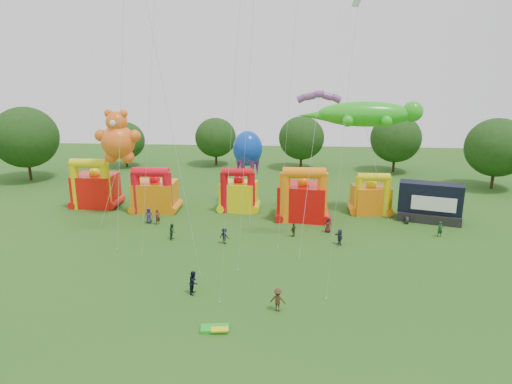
# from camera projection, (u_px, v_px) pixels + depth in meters

# --- Properties ---
(ground) EXTENTS (160.00, 160.00, 0.00)m
(ground) POSITION_uv_depth(u_px,v_px,m) (204.00, 334.00, 31.98)
(ground) COLOR #235417
(ground) RESTS_ON ground
(tree_ring) EXTENTS (122.17, 124.26, 12.07)m
(tree_ring) POSITION_uv_depth(u_px,v_px,m) (185.00, 247.00, 31.00)
(tree_ring) COLOR #352314
(tree_ring) RESTS_ON ground
(bouncy_castle_0) EXTENTS (5.40, 4.38, 6.73)m
(bouncy_castle_0) POSITION_uv_depth(u_px,v_px,m) (95.00, 188.00, 60.79)
(bouncy_castle_0) COLOR red
(bouncy_castle_0) RESTS_ON ground
(bouncy_castle_1) EXTENTS (5.27, 4.24, 6.03)m
(bouncy_castle_1) POSITION_uv_depth(u_px,v_px,m) (155.00, 194.00, 58.92)
(bouncy_castle_1) COLOR orange
(bouncy_castle_1) RESTS_ON ground
(bouncy_castle_2) EXTENTS (4.90, 4.14, 5.83)m
(bouncy_castle_2) POSITION_uv_depth(u_px,v_px,m) (239.00, 194.00, 59.10)
(bouncy_castle_2) COLOR yellow
(bouncy_castle_2) RESTS_ON ground
(bouncy_castle_3) EXTENTS (6.30, 5.35, 6.79)m
(bouncy_castle_3) POSITION_uv_depth(u_px,v_px,m) (303.00, 199.00, 55.59)
(bouncy_castle_3) COLOR red
(bouncy_castle_3) RESTS_ON ground
(bouncy_castle_4) EXTENTS (4.92, 4.18, 5.48)m
(bouncy_castle_4) POSITION_uv_depth(u_px,v_px,m) (371.00, 197.00, 58.10)
(bouncy_castle_4) COLOR orange
(bouncy_castle_4) RESTS_ON ground
(stage_trailer) EXTENTS (7.73, 4.67, 4.78)m
(stage_trailer) POSITION_uv_depth(u_px,v_px,m) (430.00, 203.00, 54.97)
(stage_trailer) COLOR black
(stage_trailer) RESTS_ON ground
(teddy_bear_kite) EXTENTS (5.77, 7.40, 13.28)m
(teddy_bear_kite) POSITION_uv_depth(u_px,v_px,m) (116.00, 154.00, 55.81)
(teddy_bear_kite) COLOR orange
(teddy_bear_kite) RESTS_ON ground
(gecko_kite) EXTENTS (15.03, 5.62, 14.27)m
(gecko_kite) POSITION_uv_depth(u_px,v_px,m) (370.00, 139.00, 55.56)
(gecko_kite) COLOR green
(gecko_kite) RESTS_ON ground
(octopus_kite) EXTENTS (3.93, 10.31, 10.09)m
(octopus_kite) POSITION_uv_depth(u_px,v_px,m) (248.00, 167.00, 59.77)
(octopus_kite) COLOR #0C3DB8
(octopus_kite) RESTS_ON ground
(parafoil_kites) EXTENTS (24.13, 13.35, 29.37)m
(parafoil_kites) POSITION_uv_depth(u_px,v_px,m) (183.00, 125.00, 41.95)
(parafoil_kites) COLOR red
(parafoil_kites) RESTS_ON ground
(diamond_kites) EXTENTS (20.40, 18.41, 39.67)m
(diamond_kites) POSITION_uv_depth(u_px,v_px,m) (246.00, 87.00, 40.31)
(diamond_kites) COLOR red
(diamond_kites) RESTS_ON ground
(folded_kite_bundle) EXTENTS (2.11, 1.30, 0.31)m
(folded_kite_bundle) POSITION_uv_depth(u_px,v_px,m) (215.00, 329.00, 32.37)
(folded_kite_bundle) COLOR green
(folded_kite_bundle) RESTS_ON ground
(spectator_0) EXTENTS (1.05, 0.82, 1.90)m
(spectator_0) POSITION_uv_depth(u_px,v_px,m) (149.00, 216.00, 54.48)
(spectator_0) COLOR #2D2A46
(spectator_0) RESTS_ON ground
(spectator_1) EXTENTS (0.77, 0.80, 1.85)m
(spectator_1) POSITION_uv_depth(u_px,v_px,m) (158.00, 217.00, 54.08)
(spectator_1) COLOR #5B261A
(spectator_1) RESTS_ON ground
(spectator_2) EXTENTS (0.67, 0.86, 1.77)m
(spectator_2) POSITION_uv_depth(u_px,v_px,m) (173.00, 231.00, 49.41)
(spectator_2) COLOR #173A20
(spectator_2) RESTS_ON ground
(spectator_3) EXTENTS (1.27, 1.02, 1.71)m
(spectator_3) POSITION_uv_depth(u_px,v_px,m) (224.00, 236.00, 48.15)
(spectator_3) COLOR black
(spectator_3) RESTS_ON ground
(spectator_4) EXTENTS (0.86, 0.94, 1.54)m
(spectator_4) POSITION_uv_depth(u_px,v_px,m) (294.00, 230.00, 50.21)
(spectator_4) COLOR #3C3018
(spectator_4) RESTS_ON ground
(spectator_5) EXTENTS (1.06, 1.67, 1.73)m
(spectator_5) POSITION_uv_depth(u_px,v_px,m) (339.00, 237.00, 47.86)
(spectator_5) COLOR #272A42
(spectator_5) RESTS_ON ground
(spectator_6) EXTENTS (0.92, 0.64, 1.77)m
(spectator_6) POSITION_uv_depth(u_px,v_px,m) (328.00, 225.00, 51.48)
(spectator_6) COLOR #54181B
(spectator_6) RESTS_ON ground
(spectator_7) EXTENTS (0.72, 0.57, 1.75)m
(spectator_7) POSITION_uv_depth(u_px,v_px,m) (440.00, 229.00, 50.14)
(spectator_7) COLOR #173B1C
(spectator_7) RESTS_ON ground
(spectator_8) EXTENTS (0.80, 1.00, 1.97)m
(spectator_8) POSITION_uv_depth(u_px,v_px,m) (194.00, 282.00, 37.47)
(spectator_8) COLOR black
(spectator_8) RESTS_ON ground
(spectator_9) EXTENTS (1.30, 0.88, 1.86)m
(spectator_9) POSITION_uv_depth(u_px,v_px,m) (278.00, 300.00, 34.80)
(spectator_9) COLOR #3F2A19
(spectator_9) RESTS_ON ground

